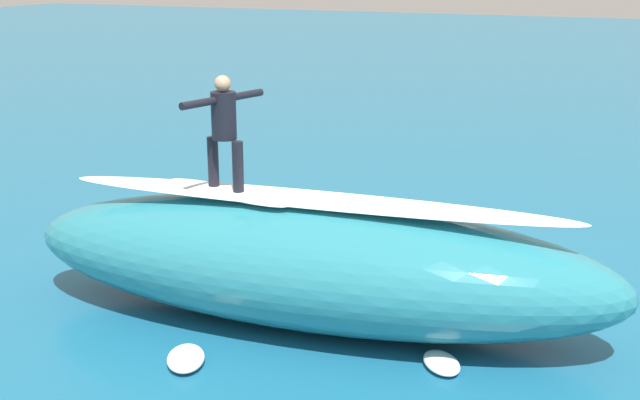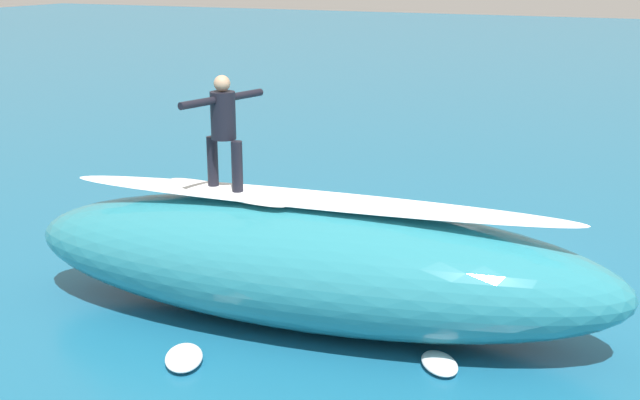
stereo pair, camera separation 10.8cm
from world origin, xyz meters
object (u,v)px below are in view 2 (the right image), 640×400
at_px(surfboard_paddling, 397,256).
at_px(surfer_paddling, 390,244).
at_px(surfer_riding, 223,124).
at_px(surfboard_riding, 226,192).

distance_m(surfboard_paddling, surfer_paddling, 0.22).
bearing_deg(surfer_paddling, surfboard_paddling, 0.00).
xyz_separation_m(surfboard_paddling, surfer_paddling, (0.13, -0.01, 0.18)).
distance_m(surfer_riding, surfboard_paddling, 3.94).
relative_size(surfboard_riding, surfer_riding, 1.43).
relative_size(surfboard_riding, surfboard_paddling, 0.84).
bearing_deg(surfer_riding, surfboard_riding, 0.00).
bearing_deg(surfer_riding, surfer_paddling, -100.43).
xyz_separation_m(surfboard_riding, surfer_paddling, (-1.26, -2.76, -1.41)).
relative_size(surfer_riding, surfboard_paddling, 0.59).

